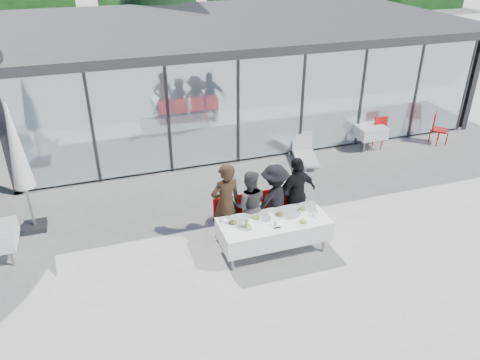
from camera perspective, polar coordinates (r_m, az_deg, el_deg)
name	(u,v)px	position (r m, az deg, el deg)	size (l,w,h in m)	color
ground	(251,247)	(10.11, 1.36, -8.19)	(90.00, 90.00, 0.00)	gray
pavilion	(227,55)	(16.97, -1.56, 15.04)	(14.80, 8.80, 3.44)	gray
dining_table	(274,229)	(9.73, 4.13, -5.99)	(2.26, 0.96, 0.75)	white
diner_a	(226,204)	(9.80, -1.74, -2.94)	(0.68, 0.68, 1.86)	#332316
diner_chair_a	(225,217)	(10.09, -1.88, -4.58)	(0.44, 0.44, 0.97)	red
diner_b	(249,205)	(10.00, 1.12, -3.08)	(0.78, 0.78, 1.61)	#444444
diner_chair_b	(248,213)	(10.22, 0.92, -4.08)	(0.44, 0.44, 0.97)	red
diner_c	(274,200)	(10.17, 4.21, -2.42)	(1.07, 1.07, 1.65)	black
diner_chair_c	(272,209)	(10.40, 3.94, -3.53)	(0.44, 0.44, 0.97)	red
diner_d	(296,194)	(10.34, 6.90, -1.72)	(1.02, 1.02, 1.75)	black
diner_chair_d	(294,205)	(10.59, 6.57, -3.05)	(0.44, 0.44, 0.97)	red
plate_a	(233,223)	(9.47, -0.81, -5.23)	(0.24, 0.24, 0.07)	white
plate_b	(256,218)	(9.63, 1.95, -4.62)	(0.24, 0.24, 0.07)	white
plate_c	(280,214)	(9.77, 4.90, -4.19)	(0.24, 0.24, 0.07)	white
plate_d	(303,209)	(10.01, 7.67, -3.52)	(0.24, 0.24, 0.07)	white
plate_extra	(303,222)	(9.59, 7.73, -5.07)	(0.24, 0.24, 0.07)	white
juice_bottle	(247,224)	(9.34, 0.84, -5.37)	(0.06, 0.06, 0.16)	#8BB94D
drinking_glasses	(295,219)	(9.62, 6.68, -4.71)	(0.95, 0.12, 0.10)	silver
folded_eyeglasses	(277,228)	(9.39, 4.55, -5.81)	(0.14, 0.03, 0.01)	black
spare_table_right	(369,131)	(14.96, 15.44, 5.79)	(0.86, 0.86, 0.74)	white
spare_chair_a	(437,127)	(16.02, 22.90, 5.99)	(0.62, 0.62, 0.97)	red
spare_chair_b	(378,129)	(15.23, 16.46, 5.99)	(0.45, 0.45, 0.97)	red
market_umbrella	(17,153)	(10.80, -25.52, 2.96)	(0.50, 0.50, 3.00)	black
lounger	(304,152)	(13.82, 7.84, 3.38)	(0.92, 1.44, 0.72)	silver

